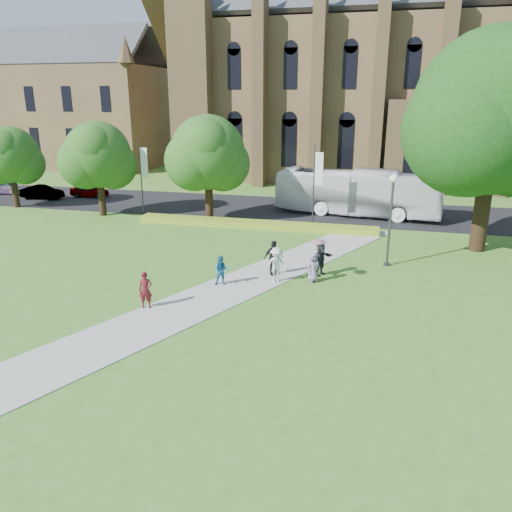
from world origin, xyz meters
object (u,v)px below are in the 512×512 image
(large_tree, at_px, (495,113))
(pedestrian_0, at_px, (145,290))
(tour_coach, at_px, (357,192))
(car_0, at_px, (90,191))
(car_2, at_px, (6,187))
(car_1, at_px, (42,192))
(streetlamp, at_px, (391,209))

(large_tree, xyz_separation_m, pedestrian_0, (-16.16, -13.43, -7.48))
(large_tree, relative_size, pedestrian_0, 7.78)
(large_tree, bearing_deg, tour_coach, 134.50)
(tour_coach, distance_m, car_0, 25.43)
(large_tree, relative_size, car_0, 3.64)
(large_tree, height_order, car_2, large_tree)
(car_0, xyz_separation_m, car_2, (-9.06, -0.39, 0.02))
(tour_coach, distance_m, car_1, 29.15)
(pedestrian_0, bearing_deg, large_tree, 24.15)
(tour_coach, height_order, car_1, tour_coach)
(streetlamp, relative_size, car_2, 1.19)
(car_0, height_order, pedestrian_0, pedestrian_0)
(pedestrian_0, bearing_deg, car_2, 123.57)
(car_2, bearing_deg, car_0, -97.36)
(car_0, height_order, car_1, car_1)
(streetlamp, distance_m, car_0, 31.31)
(streetlamp, bearing_deg, tour_coach, 101.05)
(car_0, distance_m, pedestrian_0, 28.74)
(car_1, relative_size, pedestrian_0, 2.31)
(car_0, bearing_deg, streetlamp, -121.36)
(streetlamp, relative_size, pedestrian_0, 3.09)
(car_0, bearing_deg, pedestrian_0, -147.79)
(car_0, xyz_separation_m, car_1, (-3.76, -2.00, 0.03))
(large_tree, xyz_separation_m, car_0, (-33.31, 9.63, -7.73))
(streetlamp, distance_m, car_2, 39.44)
(large_tree, distance_m, car_2, 44.05)
(car_1, xyz_separation_m, car_2, (-5.30, 1.62, -0.01))
(large_tree, xyz_separation_m, tour_coach, (-7.96, 8.10, -6.50))
(tour_coach, relative_size, pedestrian_0, 7.81)
(streetlamp, bearing_deg, car_1, 158.99)
(large_tree, height_order, pedestrian_0, large_tree)
(tour_coach, height_order, car_2, tour_coach)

